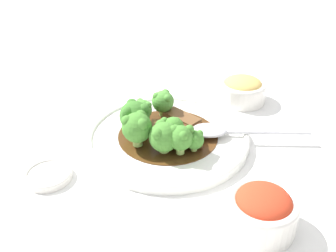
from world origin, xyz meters
TOP-DOWN VIEW (x-y plane):
  - ground_plane at (0.00, 0.00)m, footprint 4.00×4.00m
  - main_plate at (0.00, 0.00)m, footprint 0.29×0.29m
  - beef_strip_0 at (0.01, 0.00)m, footprint 0.05×0.06m
  - beef_strip_1 at (-0.02, -0.03)m, footprint 0.08×0.06m
  - beef_strip_2 at (0.03, -0.04)m, footprint 0.08×0.06m
  - broccoli_floret_0 at (0.02, 0.05)m, footprint 0.05×0.05m
  - broccoli_floret_1 at (-0.06, -0.00)m, footprint 0.04×0.04m
  - broccoli_floret_2 at (0.06, -0.01)m, footprint 0.04×0.04m
  - broccoli_floret_3 at (-0.05, 0.02)m, footprint 0.05×0.05m
  - broccoli_floret_4 at (-0.03, 0.00)m, footprint 0.04×0.04m
  - broccoli_floret_5 at (-0.02, 0.06)m, footprint 0.05×0.05m
  - broccoli_floret_6 at (0.05, 0.03)m, footprint 0.04×0.04m
  - broccoli_floret_7 at (-0.06, -0.02)m, footprint 0.03×0.03m
  - serving_spoon at (-0.03, -0.08)m, footprint 0.10×0.21m
  - side_bowl_kimchi at (-0.24, -0.05)m, footprint 0.09×0.09m
  - side_bowl_appetizer at (0.10, -0.20)m, footprint 0.10×0.10m
  - sauce_dish at (-0.04, 0.21)m, footprint 0.07×0.07m

SIDE VIEW (x-z plane):
  - ground_plane at x=0.00m, z-range 0.00..0.00m
  - sauce_dish at x=-0.04m, z-range 0.00..0.01m
  - main_plate at x=0.00m, z-range 0.00..0.02m
  - beef_strip_1 at x=-0.02m, z-range 0.02..0.03m
  - serving_spoon at x=-0.03m, z-range 0.02..0.03m
  - beef_strip_2 at x=0.03m, z-range 0.02..0.03m
  - beef_strip_0 at x=0.01m, z-range 0.02..0.03m
  - side_bowl_appetizer at x=0.10m, z-range 0.00..0.05m
  - side_bowl_kimchi at x=-0.24m, z-range 0.00..0.06m
  - broccoli_floret_7 at x=-0.06m, z-range 0.02..0.06m
  - broccoli_floret_6 at x=0.05m, z-range 0.02..0.07m
  - broccoli_floret_4 at x=-0.03m, z-range 0.02..0.07m
  - broccoli_floret_3 at x=-0.05m, z-range 0.02..0.07m
  - broccoli_floret_2 at x=0.06m, z-range 0.02..0.07m
  - broccoli_floret_1 at x=-0.06m, z-range 0.02..0.08m
  - broccoli_floret_0 at x=0.02m, z-range 0.02..0.09m
  - broccoli_floret_5 at x=-0.02m, z-range 0.02..0.08m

